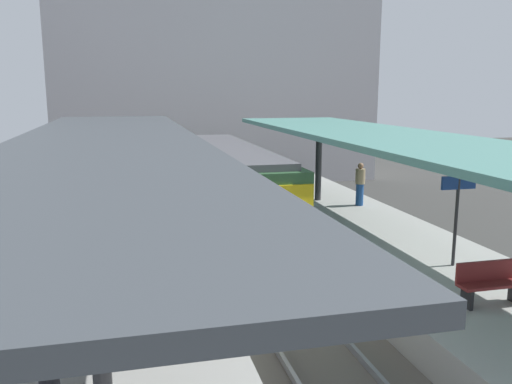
% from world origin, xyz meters
% --- Properties ---
extents(ground_plane, '(80.00, 80.00, 0.00)m').
position_xyz_m(ground_plane, '(0.00, 0.00, 0.00)').
color(ground_plane, '#383835').
extents(platform_left, '(4.40, 28.00, 1.00)m').
position_xyz_m(platform_left, '(-3.80, 0.00, 0.50)').
color(platform_left, '#9E9E99').
rests_on(platform_left, ground_plane).
extents(platform_right, '(4.40, 28.00, 1.00)m').
position_xyz_m(platform_right, '(3.80, 0.00, 0.50)').
color(platform_right, '#9E9E99').
rests_on(platform_right, ground_plane).
extents(track_ballast, '(3.20, 28.00, 0.20)m').
position_xyz_m(track_ballast, '(0.00, 0.00, 0.10)').
color(track_ballast, '#59544C').
rests_on(track_ballast, ground_plane).
extents(rail_near_side, '(0.08, 28.00, 0.14)m').
position_xyz_m(rail_near_side, '(-0.72, 0.00, 0.27)').
color(rail_near_side, slate).
rests_on(rail_near_side, track_ballast).
extents(rail_far_side, '(0.08, 28.00, 0.14)m').
position_xyz_m(rail_far_side, '(0.72, 0.00, 0.27)').
color(rail_far_side, slate).
rests_on(rail_far_side, track_ballast).
extents(commuter_train, '(2.78, 10.52, 3.10)m').
position_xyz_m(commuter_train, '(0.00, 6.69, 1.73)').
color(commuter_train, '#2D5633').
rests_on(commuter_train, track_ballast).
extents(canopy_left, '(4.18, 21.00, 3.13)m').
position_xyz_m(canopy_left, '(-3.80, 1.40, 4.01)').
color(canopy_left, '#333335').
rests_on(canopy_left, platform_left).
extents(canopy_right, '(4.18, 21.00, 2.98)m').
position_xyz_m(canopy_right, '(3.80, 1.40, 3.86)').
color(canopy_right, '#333335').
rests_on(canopy_right, platform_right).
extents(platform_bench, '(1.40, 0.41, 0.86)m').
position_xyz_m(platform_bench, '(3.52, -2.78, 1.46)').
color(platform_bench, black).
rests_on(platform_bench, platform_right).
extents(platform_sign, '(0.90, 0.08, 2.21)m').
position_xyz_m(platform_sign, '(4.24, -0.52, 2.62)').
color(platform_sign, '#262628').
rests_on(platform_sign, platform_right).
extents(passenger_near_bench, '(0.36, 0.36, 1.59)m').
position_xyz_m(passenger_near_bench, '(4.95, 6.39, 1.82)').
color(passenger_near_bench, navy).
rests_on(passenger_near_bench, platform_right).
extents(passenger_mid_platform, '(0.36, 0.36, 1.64)m').
position_xyz_m(passenger_mid_platform, '(-4.82, 6.97, 1.85)').
color(passenger_mid_platform, '#232328').
rests_on(passenger_mid_platform, platform_left).
extents(passenger_far_end, '(0.36, 0.36, 1.72)m').
position_xyz_m(passenger_far_end, '(-4.56, -4.12, 1.89)').
color(passenger_far_end, '#232328').
rests_on(passenger_far_end, platform_left).
extents(station_building_backdrop, '(18.00, 6.00, 11.00)m').
position_xyz_m(station_building_backdrop, '(1.86, 20.00, 5.50)').
color(station_building_backdrop, '#B7B2B7').
rests_on(station_building_backdrop, ground_plane).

